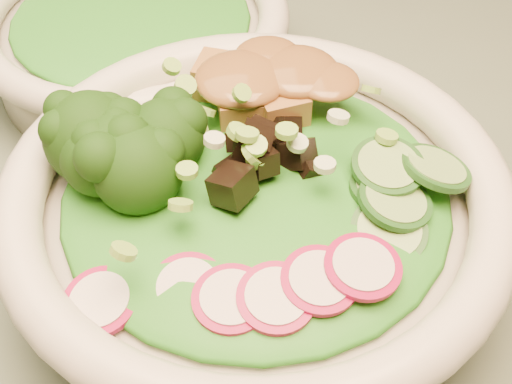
{
  "coord_description": "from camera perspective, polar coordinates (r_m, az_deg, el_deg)",
  "views": [
    {
      "loc": [
        -0.2,
        -0.19,
        1.1
      ],
      "look_at": [
        -0.19,
        0.08,
        0.81
      ],
      "focal_mm": 50.0,
      "sensor_mm": 36.0,
      "label": 1
    }
  ],
  "objects": [
    {
      "name": "salad_bowl",
      "position": [
        0.41,
        0.0,
        -2.0
      ],
      "size": [
        0.29,
        0.29,
        0.08
      ],
      "rotation": [
        0.0,
        0.0,
        -0.24
      ],
      "color": "beige",
      "rests_on": "dining_table"
    },
    {
      "name": "side_bowl",
      "position": [
        0.57,
        -9.76,
        12.13
      ],
      "size": [
        0.24,
        0.24,
        0.06
      ],
      "rotation": [
        0.0,
        0.0,
        0.04
      ],
      "color": "beige",
      "rests_on": "dining_table"
    },
    {
      "name": "lettuce_bed",
      "position": [
        0.39,
        0.0,
        0.1
      ],
      "size": [
        0.22,
        0.22,
        0.03
      ],
      "primitive_type": "ellipsoid",
      "color": "#1B6B16",
      "rests_on": "salad_bowl"
    },
    {
      "name": "side_lettuce",
      "position": [
        0.56,
        -10.0,
        13.69
      ],
      "size": [
        0.16,
        0.16,
        0.02
      ],
      "primitive_type": "ellipsoid",
      "color": "#1B6B16",
      "rests_on": "side_bowl"
    },
    {
      "name": "broccoli_florets",
      "position": [
        0.39,
        -9.84,
        2.06
      ],
      "size": [
        0.1,
        0.09,
        0.05
      ],
      "primitive_type": null,
      "rotation": [
        0.0,
        0.0,
        -0.24
      ],
      "color": "black",
      "rests_on": "salad_bowl"
    },
    {
      "name": "radish_slices",
      "position": [
        0.34,
        -0.21,
        -7.82
      ],
      "size": [
        0.12,
        0.07,
        0.02
      ],
      "primitive_type": null,
      "rotation": [
        0.0,
        0.0,
        -0.24
      ],
      "color": "maroon",
      "rests_on": "salad_bowl"
    },
    {
      "name": "cucumber_slices",
      "position": [
        0.39,
        10.26,
        0.84
      ],
      "size": [
        0.09,
        0.09,
        0.04
      ],
      "primitive_type": null,
      "rotation": [
        0.0,
        0.0,
        -0.24
      ],
      "color": "#82AF61",
      "rests_on": "salad_bowl"
    },
    {
      "name": "mushroom_heap",
      "position": [
        0.39,
        0.12,
        3.0
      ],
      "size": [
        0.09,
        0.09,
        0.04
      ],
      "primitive_type": null,
      "rotation": [
        0.0,
        0.0,
        -0.24
      ],
      "color": "black",
      "rests_on": "salad_bowl"
    },
    {
      "name": "tofu_cubes",
      "position": [
        0.43,
        0.79,
        7.65
      ],
      "size": [
        0.11,
        0.08,
        0.04
      ],
      "primitive_type": null,
      "rotation": [
        0.0,
        0.0,
        -0.24
      ],
      "color": "#915A30",
      "rests_on": "salad_bowl"
    },
    {
      "name": "peanut_sauce",
      "position": [
        0.43,
        0.8,
        9.1
      ],
      "size": [
        0.07,
        0.06,
        0.02
      ],
      "primitive_type": "ellipsoid",
      "color": "brown",
      "rests_on": "tofu_cubes"
    },
    {
      "name": "scallion_garnish",
      "position": [
        0.37,
        0.0,
        2.84
      ],
      "size": [
        0.2,
        0.2,
        0.03
      ],
      "primitive_type": null,
      "color": "#7DB540",
      "rests_on": "salad_bowl"
    }
  ]
}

